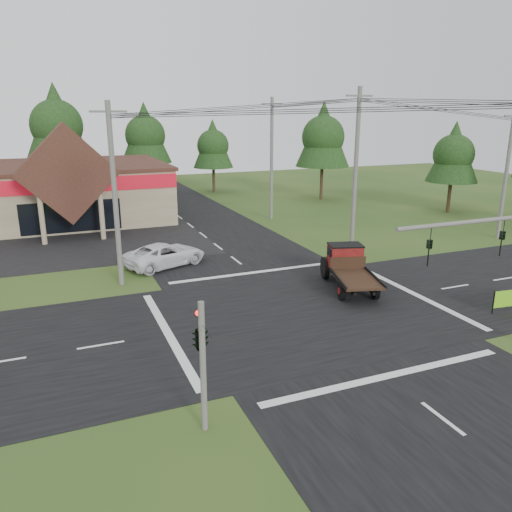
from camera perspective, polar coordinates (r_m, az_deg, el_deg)
ground at (r=25.82m, az=5.43°, el=-6.42°), size 120.00×120.00×0.00m
road_ns at (r=25.82m, az=5.43°, el=-6.39°), size 12.00×120.00×0.02m
road_ew at (r=25.82m, az=5.43°, el=-6.39°), size 120.00×12.00×0.02m
parking_apron at (r=41.31m, az=-25.44°, el=0.73°), size 28.00×14.00×0.02m
traffic_signal_corner at (r=15.57m, az=-6.41°, el=-8.01°), size 0.53×2.48×4.40m
utility_pole_nw at (r=29.56m, az=-15.85°, el=6.80°), size 2.00×0.30×10.50m
utility_pole_ne at (r=35.08m, az=11.30°, el=9.30°), size 2.00×0.30×11.50m
utility_pole_far at (r=44.41m, az=26.69°, el=8.44°), size 2.00×0.30×10.20m
utility_pole_n at (r=47.34m, az=1.79°, el=11.10°), size 2.00×0.30×11.20m
tree_row_c at (r=62.06m, az=-21.86°, el=13.94°), size 7.28×7.28×13.13m
tree_row_d at (r=64.08m, az=-12.56°, el=13.51°), size 6.16×6.16×11.11m
tree_row_e at (r=64.12m, az=-4.95°, el=12.62°), size 5.04×5.04×9.09m
tree_side_ne at (r=58.89m, az=7.69°, el=13.55°), size 6.16×6.16×11.11m
tree_side_e_near at (r=54.11m, az=21.68°, el=10.94°), size 5.04×5.04×9.09m
antique_flatbed_truck at (r=29.10m, az=10.71°, el=-1.48°), size 3.75×6.18×2.42m
white_pickup at (r=33.63m, az=-10.35°, el=0.15°), size 6.09×4.38×1.54m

